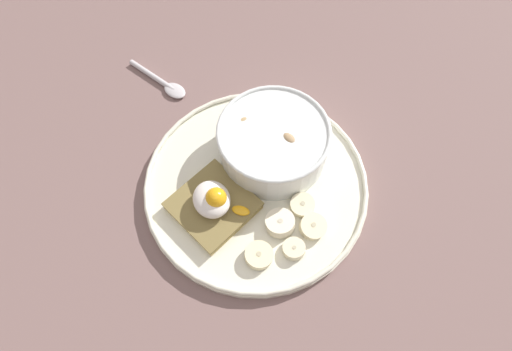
{
  "coord_description": "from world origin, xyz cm",
  "views": [
    {
      "loc": [
        20.03,
        -10.05,
        48.59
      ],
      "look_at": [
        0.0,
        0.0,
        5.0
      ],
      "focal_mm": 28.0,
      "sensor_mm": 36.0,
      "label": 1
    }
  ],
  "objects_px": {
    "poached_egg": "(213,199)",
    "toast_slice": "(213,205)",
    "banana_slice_inner": "(259,255)",
    "banana_slice_front": "(313,226)",
    "oatmeal_bowl": "(273,141)",
    "banana_slice_left": "(293,249)",
    "spoon": "(164,83)",
    "banana_slice_right": "(302,205)",
    "banana_slice_back": "(281,222)"
  },
  "relations": [
    {
      "from": "oatmeal_bowl",
      "to": "poached_egg",
      "type": "xyz_separation_m",
      "value": [
        0.04,
        -0.1,
        -0.0
      ]
    },
    {
      "from": "banana_slice_left",
      "to": "spoon",
      "type": "relative_size",
      "value": 0.29
    },
    {
      "from": "poached_egg",
      "to": "banana_slice_inner",
      "type": "relative_size",
      "value": 1.65
    },
    {
      "from": "banana_slice_inner",
      "to": "banana_slice_front",
      "type": "bearing_deg",
      "value": 91.42
    },
    {
      "from": "poached_egg",
      "to": "banana_slice_right",
      "type": "xyz_separation_m",
      "value": [
        0.05,
        0.1,
        -0.02
      ]
    },
    {
      "from": "oatmeal_bowl",
      "to": "spoon",
      "type": "distance_m",
      "value": 0.2
    },
    {
      "from": "banana_slice_inner",
      "to": "spoon",
      "type": "xyz_separation_m",
      "value": [
        -0.3,
        -0.01,
        -0.01
      ]
    },
    {
      "from": "oatmeal_bowl",
      "to": "banana_slice_inner",
      "type": "height_order",
      "value": "oatmeal_bowl"
    },
    {
      "from": "poached_egg",
      "to": "toast_slice",
      "type": "bearing_deg",
      "value": -132.69
    },
    {
      "from": "toast_slice",
      "to": "banana_slice_front",
      "type": "distance_m",
      "value": 0.12
    },
    {
      "from": "banana_slice_left",
      "to": "banana_slice_back",
      "type": "bearing_deg",
      "value": 175.58
    },
    {
      "from": "poached_egg",
      "to": "banana_slice_back",
      "type": "distance_m",
      "value": 0.09
    },
    {
      "from": "banana_slice_inner",
      "to": "spoon",
      "type": "bearing_deg",
      "value": -178.66
    },
    {
      "from": "poached_egg",
      "to": "spoon",
      "type": "height_order",
      "value": "poached_egg"
    },
    {
      "from": "banana_slice_inner",
      "to": "spoon",
      "type": "relative_size",
      "value": 0.35
    },
    {
      "from": "poached_egg",
      "to": "banana_slice_front",
      "type": "relative_size",
      "value": 1.6
    },
    {
      "from": "banana_slice_right",
      "to": "toast_slice",
      "type": "bearing_deg",
      "value": -116.22
    },
    {
      "from": "poached_egg",
      "to": "banana_slice_left",
      "type": "relative_size",
      "value": 1.97
    },
    {
      "from": "poached_egg",
      "to": "banana_slice_back",
      "type": "height_order",
      "value": "poached_egg"
    },
    {
      "from": "poached_egg",
      "to": "banana_slice_left",
      "type": "height_order",
      "value": "poached_egg"
    },
    {
      "from": "banana_slice_inner",
      "to": "banana_slice_right",
      "type": "bearing_deg",
      "value": 112.67
    },
    {
      "from": "toast_slice",
      "to": "oatmeal_bowl",
      "type": "bearing_deg",
      "value": 110.13
    },
    {
      "from": "toast_slice",
      "to": "banana_slice_front",
      "type": "bearing_deg",
      "value": 50.73
    },
    {
      "from": "banana_slice_front",
      "to": "spoon",
      "type": "distance_m",
      "value": 0.31
    },
    {
      "from": "banana_slice_front",
      "to": "banana_slice_inner",
      "type": "xyz_separation_m",
      "value": [
        0.0,
        -0.07,
        -0.0
      ]
    },
    {
      "from": "banana_slice_back",
      "to": "banana_slice_front",
      "type": "bearing_deg",
      "value": 55.52
    },
    {
      "from": "toast_slice",
      "to": "poached_egg",
      "type": "height_order",
      "value": "poached_egg"
    },
    {
      "from": "banana_slice_left",
      "to": "banana_slice_inner",
      "type": "distance_m",
      "value": 0.04
    },
    {
      "from": "banana_slice_inner",
      "to": "banana_slice_back",
      "type": "bearing_deg",
      "value": 119.09
    },
    {
      "from": "toast_slice",
      "to": "banana_slice_left",
      "type": "height_order",
      "value": "toast_slice"
    },
    {
      "from": "oatmeal_bowl",
      "to": "banana_slice_front",
      "type": "xyz_separation_m",
      "value": [
        0.12,
        -0.01,
        -0.02
      ]
    },
    {
      "from": "banana_slice_left",
      "to": "banana_slice_inner",
      "type": "height_order",
      "value": "banana_slice_inner"
    },
    {
      "from": "oatmeal_bowl",
      "to": "poached_egg",
      "type": "distance_m",
      "value": 0.11
    },
    {
      "from": "banana_slice_inner",
      "to": "oatmeal_bowl",
      "type": "bearing_deg",
      "value": 145.79
    },
    {
      "from": "banana_slice_front",
      "to": "banana_slice_right",
      "type": "bearing_deg",
      "value": 175.24
    },
    {
      "from": "toast_slice",
      "to": "banana_slice_front",
      "type": "xyz_separation_m",
      "value": [
        0.08,
        0.1,
        -0.0
      ]
    },
    {
      "from": "banana_slice_front",
      "to": "toast_slice",
      "type": "bearing_deg",
      "value": -129.27
    },
    {
      "from": "oatmeal_bowl",
      "to": "spoon",
      "type": "height_order",
      "value": "oatmeal_bowl"
    },
    {
      "from": "spoon",
      "to": "banana_slice_right",
      "type": "bearing_deg",
      "value": 17.25
    },
    {
      "from": "poached_egg",
      "to": "banana_slice_inner",
      "type": "height_order",
      "value": "poached_egg"
    },
    {
      "from": "oatmeal_bowl",
      "to": "banana_slice_inner",
      "type": "distance_m",
      "value": 0.14
    },
    {
      "from": "oatmeal_bowl",
      "to": "banana_slice_front",
      "type": "height_order",
      "value": "oatmeal_bowl"
    },
    {
      "from": "banana_slice_front",
      "to": "banana_slice_right",
      "type": "xyz_separation_m",
      "value": [
        -0.03,
        0.0,
        -0.0
      ]
    },
    {
      "from": "toast_slice",
      "to": "banana_slice_right",
      "type": "height_order",
      "value": "same"
    },
    {
      "from": "oatmeal_bowl",
      "to": "banana_slice_right",
      "type": "height_order",
      "value": "oatmeal_bowl"
    },
    {
      "from": "banana_slice_front",
      "to": "banana_slice_left",
      "type": "relative_size",
      "value": 1.22
    },
    {
      "from": "oatmeal_bowl",
      "to": "banana_slice_left",
      "type": "bearing_deg",
      "value": -17.47
    },
    {
      "from": "toast_slice",
      "to": "poached_egg",
      "type": "relative_size",
      "value": 1.85
    },
    {
      "from": "banana_slice_back",
      "to": "banana_slice_right",
      "type": "relative_size",
      "value": 0.96
    },
    {
      "from": "banana_slice_left",
      "to": "banana_slice_back",
      "type": "height_order",
      "value": "banana_slice_back"
    }
  ]
}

